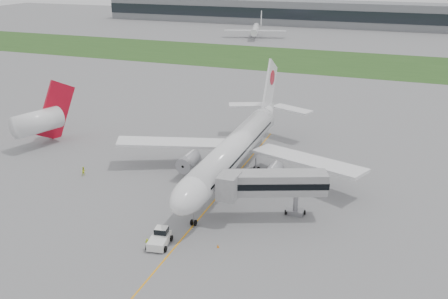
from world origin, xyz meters
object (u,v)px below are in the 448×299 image
(ground_crew_near, at_px, (147,244))
(neighbor_aircraft, at_px, (40,120))
(airliner, at_px, (236,147))
(pushback_tug, at_px, (160,238))
(jet_bridge, at_px, (269,184))

(ground_crew_near, xyz_separation_m, neighbor_aircraft, (-41.22, 29.26, 4.66))
(airliner, bearing_deg, pushback_tug, -95.01)
(airliner, xyz_separation_m, ground_crew_near, (-3.37, -28.26, -4.80))
(airliner, height_order, neighbor_aircraft, airliner)
(ground_crew_near, distance_m, neighbor_aircraft, 50.76)
(ground_crew_near, bearing_deg, neighbor_aircraft, -59.16)
(airliner, relative_size, ground_crew_near, 31.35)
(ground_crew_near, height_order, neighbor_aircraft, neighbor_aircraft)
(airliner, bearing_deg, jet_bridge, -53.59)
(airliner, xyz_separation_m, jet_bridge, (9.94, -13.47, 0.04))
(ground_crew_near, bearing_deg, airliner, -120.60)
(pushback_tug, distance_m, ground_crew_near, 2.09)
(ground_crew_near, bearing_deg, pushback_tug, -144.24)
(neighbor_aircraft, bearing_deg, pushback_tug, -14.82)
(neighbor_aircraft, bearing_deg, airliner, 16.90)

